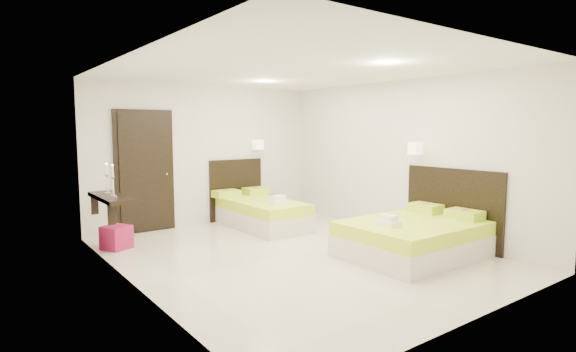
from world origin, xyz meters
TOP-DOWN VIEW (x-y plane):
  - floor at (0.00, 0.00)m, footprint 5.50×5.50m
  - bed_single at (0.62, 1.89)m, footprint 1.15×1.91m
  - bed_double at (1.37, -1.04)m, footprint 1.91×1.63m
  - nightstand at (1.29, 2.56)m, footprint 0.50×0.46m
  - ottoman at (-1.95, 1.84)m, footprint 0.46×0.46m
  - door at (-1.20, 2.70)m, footprint 1.02×0.15m
  - console_shelf at (-2.08, 1.60)m, footprint 0.35×1.20m

SIDE VIEW (x-z plane):
  - floor at x=0.00m, z-range 0.00..0.00m
  - ottoman at x=-1.95m, z-range 0.00..0.35m
  - nightstand at x=1.29m, z-range 0.00..0.40m
  - bed_double at x=1.37m, z-range -0.50..1.07m
  - bed_single at x=0.62m, z-range -0.49..1.08m
  - console_shelf at x=-2.08m, z-range 0.42..1.21m
  - door at x=-1.20m, z-range -0.02..2.12m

